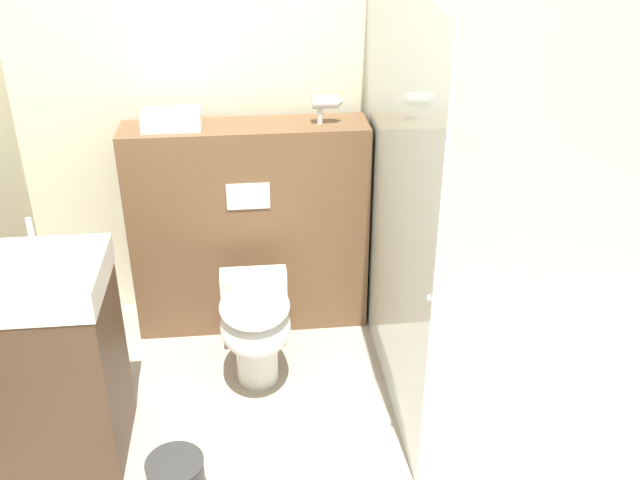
# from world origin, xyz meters

# --- Properties ---
(wall_back) EXTENTS (8.00, 0.06, 2.50)m
(wall_back) POSITION_xyz_m (0.00, 1.88, 1.25)
(wall_back) COLOR beige
(wall_back) RESTS_ON ground_plane
(partition_panel) EXTENTS (1.27, 0.30, 1.17)m
(partition_panel) POSITION_xyz_m (-0.12, 1.62, 0.59)
(partition_panel) COLOR brown
(partition_panel) RESTS_ON ground_plane
(shower_glass) EXTENTS (0.04, 1.58, 1.94)m
(shower_glass) POSITION_xyz_m (0.54, 1.06, 0.97)
(shower_glass) COLOR silver
(shower_glass) RESTS_ON ground_plane
(toilet) EXTENTS (0.34, 0.55, 0.52)m
(toilet) POSITION_xyz_m (-0.11, 1.04, 0.34)
(toilet) COLOR white
(toilet) RESTS_ON ground_plane
(sink_vanity) EXTENTS (0.58, 0.50, 1.09)m
(sink_vanity) POSITION_xyz_m (-1.00, 0.66, 0.48)
(sink_vanity) COLOR #473323
(sink_vanity) RESTS_ON ground_plane
(hair_drier) EXTENTS (0.16, 0.07, 0.15)m
(hair_drier) POSITION_xyz_m (0.30, 1.60, 1.28)
(hair_drier) COLOR #B7B7BC
(hair_drier) RESTS_ON partition_panel
(folded_towel) EXTENTS (0.29, 0.19, 0.09)m
(folded_towel) POSITION_xyz_m (-0.48, 1.62, 1.22)
(folded_towel) COLOR white
(folded_towel) RESTS_ON partition_panel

